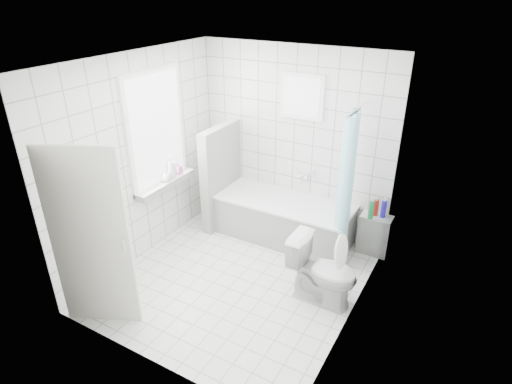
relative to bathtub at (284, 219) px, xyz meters
The scene contains 19 objects.
ground 1.16m from the bathtub, 93.45° to the right, with size 3.00×3.00×0.00m, color white.
ceiling 2.57m from the bathtub, 93.45° to the right, with size 3.00×3.00×0.00m, color white.
wall_back 1.08m from the bathtub, 100.26° to the left, with size 2.80×0.02×2.60m, color white.
wall_front 2.81m from the bathtub, 91.48° to the right, with size 2.80×0.02×2.60m, color white.
wall_left 2.11m from the bathtub, 142.53° to the right, with size 0.02×3.00×2.60m, color white.
wall_right 2.01m from the bathtub, 40.18° to the right, with size 0.02×3.00×2.60m, color white.
window_left 2.10m from the bathtub, 149.89° to the right, with size 0.01×0.90×1.40m, color white.
window_back 1.69m from the bathtub, 84.44° to the left, with size 0.50×0.01×0.50m, color white.
window_sill 1.70m from the bathtub, 149.09° to the right, with size 0.18×1.02×0.08m, color white.
door 2.71m from the bathtub, 111.55° to the right, with size 0.04×0.80×2.00m, color silver.
bathtub is the anchor object (origin of this frame).
partition_wall 1.11m from the bathtub, behind, with size 0.15×0.85×1.50m, color white.
tiled_ledge 1.24m from the bathtub, 11.90° to the left, with size 0.40×0.24×0.55m, color white.
toilet 1.38m from the bathtub, 45.52° to the right, with size 0.44×0.77×0.79m, color white.
curtain_rod 1.92m from the bathtub, ahead, with size 0.02×0.02×0.80m, color silver.
shower_curtain 1.21m from the bathtub, ahead, with size 0.14×0.48×1.78m, color #4FD1E7, non-canonical shape.
tub_faucet 0.66m from the bathtub, 73.38° to the left, with size 0.18×0.06×0.06m, color silver.
sill_bottles 1.71m from the bathtub, 152.39° to the right, with size 0.16×0.39×0.32m.
ledge_bottles 1.28m from the bathtub, 11.17° to the left, with size 0.20×0.18×0.24m.
Camera 1 is at (2.28, -3.59, 3.31)m, focal length 30.00 mm.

